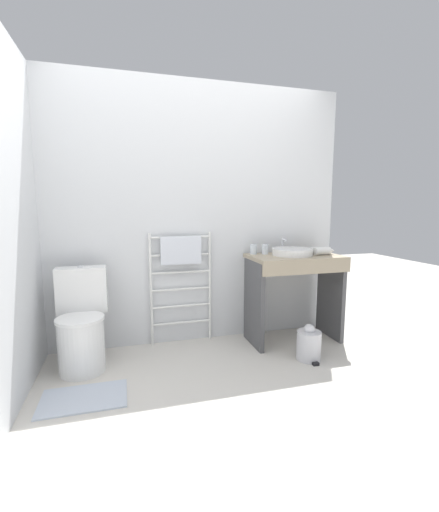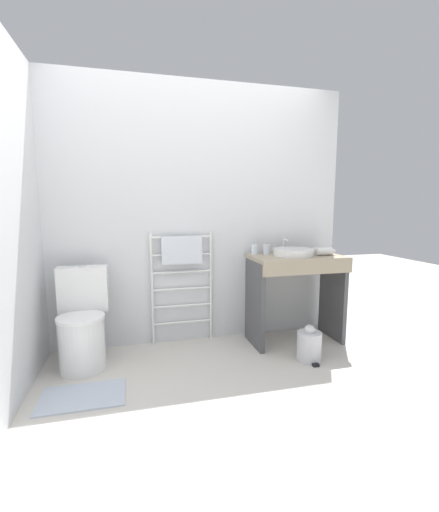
{
  "view_description": "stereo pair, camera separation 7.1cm",
  "coord_description": "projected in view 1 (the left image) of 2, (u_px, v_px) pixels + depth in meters",
  "views": [
    {
      "loc": [
        -0.66,
        -1.9,
        1.29
      ],
      "look_at": [
        0.11,
        0.81,
        0.88
      ],
      "focal_mm": 24.0,
      "sensor_mm": 36.0,
      "label": 1
    },
    {
      "loc": [
        -0.59,
        -1.92,
        1.29
      ],
      "look_at": [
        0.11,
        0.81,
        0.88
      ],
      "focal_mm": 24.0,
      "sensor_mm": 36.0,
      "label": 2
    }
  ],
  "objects": [
    {
      "name": "trash_bin",
      "position": [
        309.0,
        344.0,
        2.89
      ],
      "size": [
        0.2,
        0.24,
        0.31
      ],
      "color": "silver",
      "rests_on": "ground_plane"
    },
    {
      "name": "toilet",
      "position": [
        82.0,
        327.0,
        2.72
      ],
      "size": [
        0.39,
        0.49,
        0.81
      ],
      "color": "white",
      "rests_on": "ground_plane"
    },
    {
      "name": "vanity_counter",
      "position": [
        295.0,
        284.0,
        3.25
      ],
      "size": [
        0.86,
        0.5,
        0.83
      ],
      "color": "gray",
      "rests_on": "ground_plane"
    },
    {
      "name": "towel_radiator",
      "position": [
        181.0,
        265.0,
        3.17
      ],
      "size": [
        0.58,
        0.06,
        1.05
      ],
      "color": "white",
      "rests_on": "ground_plane"
    },
    {
      "name": "cup_near_wall",
      "position": [
        253.0,
        249.0,
        3.29
      ],
      "size": [
        0.07,
        0.07,
        0.09
      ],
      "color": "silver",
      "rests_on": "vanity_counter"
    },
    {
      "name": "ground_plane",
      "position": [
        237.0,
        411.0,
        2.17
      ],
      "size": [
        12.0,
        12.0,
        0.0
      ],
      "primitive_type": "plane",
      "color": "beige"
    },
    {
      "name": "bath_mat",
      "position": [
        84.0,
        398.0,
        2.31
      ],
      "size": [
        0.56,
        0.36,
        0.01
      ],
      "primitive_type": "cube",
      "color": "#B2BCCC",
      "rests_on": "ground_plane"
    },
    {
      "name": "hair_dryer",
      "position": [
        323.0,
        251.0,
        3.24
      ],
      "size": [
        0.21,
        0.16,
        0.07
      ],
      "color": "white",
      "rests_on": "vanity_counter"
    },
    {
      "name": "faucet",
      "position": [
        283.0,
        243.0,
        3.4
      ],
      "size": [
        0.02,
        0.1,
        0.14
      ],
      "color": "silver",
      "rests_on": "vanity_counter"
    },
    {
      "name": "wall_side",
      "position": [
        5.0,
        219.0,
        2.22
      ],
      "size": [
        0.12,
        1.87,
        2.42
      ],
      "primitive_type": "cube",
      "color": "silver",
      "rests_on": "ground_plane"
    },
    {
      "name": "cup_near_edge",
      "position": [
        265.0,
        249.0,
        3.28
      ],
      "size": [
        0.06,
        0.06,
        0.09
      ],
      "color": "silver",
      "rests_on": "vanity_counter"
    },
    {
      "name": "wall_back",
      "position": [
        194.0,
        215.0,
        3.25
      ],
      "size": [
        2.9,
        0.12,
        2.42
      ],
      "primitive_type": "cube",
      "color": "silver",
      "rests_on": "ground_plane"
    },
    {
      "name": "sink_basin",
      "position": [
        292.0,
        252.0,
        3.22
      ],
      "size": [
        0.38,
        0.38,
        0.06
      ],
      "color": "white",
      "rests_on": "vanity_counter"
    }
  ]
}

